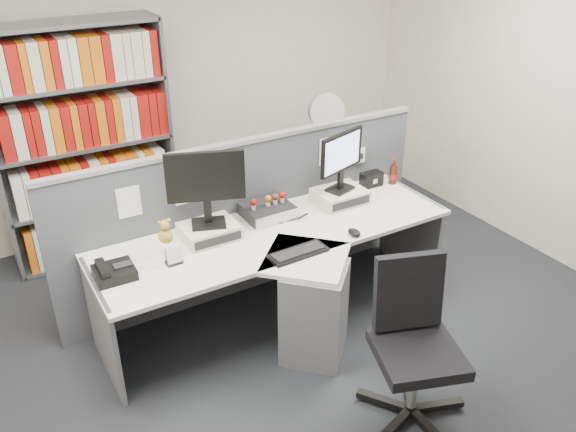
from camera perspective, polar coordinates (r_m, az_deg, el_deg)
ground at (r=4.06m, az=4.83°, el=-15.35°), size 5.50×5.50×0.00m
room_shell at (r=3.12m, az=6.14°, el=9.35°), size 5.04×5.54×2.72m
partition at (r=4.56m, az=-3.78°, el=0.03°), size 3.00×0.08×1.27m
desk at (r=4.17m, az=0.39°, el=-5.95°), size 2.60×1.20×0.72m
monitor_riser_left at (r=4.13m, az=-7.59°, el=-1.46°), size 0.38×0.31×0.10m
monitor_riser_right at (r=4.60m, az=5.03°, el=1.94°), size 0.38×0.31×0.10m
monitor_left at (r=3.96m, az=-7.92°, el=3.21°), size 0.50×0.24×0.54m
monitor_right at (r=4.47m, az=5.18°, el=5.73°), size 0.44×0.20×0.47m
desktop_pc at (r=4.38m, az=-2.02°, el=0.54°), size 0.35×0.31×0.09m
figurines at (r=4.33m, az=-1.76°, el=1.65°), size 0.29×0.05×0.09m
keyboard at (r=3.92m, az=0.98°, el=-3.55°), size 0.41×0.16×0.03m
mouse at (r=4.16m, az=6.40°, el=-1.58°), size 0.07×0.11×0.04m
desk_phone at (r=3.83m, az=-16.47°, el=-5.18°), size 0.25×0.23×0.10m
desk_calendar at (r=3.87m, az=-11.00°, el=-3.83°), size 0.11×0.08×0.13m
plush_toy at (r=3.90m, az=-11.74°, el=-1.61°), size 0.10×0.10×0.17m
speaker at (r=4.90m, az=8.04°, el=3.54°), size 0.18×0.10×0.12m
cola_bottle at (r=4.96m, az=10.10°, el=3.98°), size 0.07×0.07×0.22m
shelving_unit at (r=5.22m, az=-18.97°, el=6.15°), size 1.41×0.40×2.00m
filing_cabinet at (r=5.82m, az=3.47°, el=3.19°), size 0.45×0.61×0.70m
desk_fan at (r=5.56m, az=3.67°, el=9.70°), size 0.32×0.20×0.55m
office_chair at (r=3.59m, az=11.99°, el=-11.48°), size 0.66×0.67×1.00m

